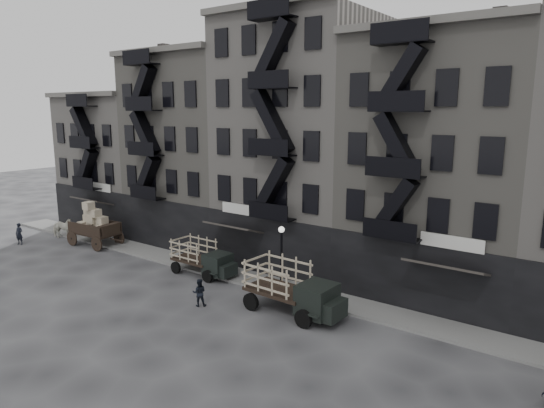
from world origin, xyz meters
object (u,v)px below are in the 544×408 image
Objects in this scene: wagon at (93,220)px; stake_truck_east at (291,285)px; pedestrian_west at (19,234)px; pedestrian_mid at (199,292)px; stake_truck_west at (202,255)px; horse at (62,228)px.

wagon is 20.63m from stake_truck_east.
wagon is at bearing 177.93° from stake_truck_east.
pedestrian_west is 20.94m from pedestrian_mid.
stake_truck_east is (8.32, -1.66, 0.27)m from stake_truck_west.
horse is 3.30m from pedestrian_west.
stake_truck_east is 3.25× the size of pedestrian_west.
horse is 16.25m from stake_truck_west.
stake_truck_west is (16.24, 0.45, 0.44)m from horse.
pedestrian_west is (-17.36, -3.56, -0.46)m from stake_truck_west.
wagon is 6.35m from pedestrian_west.
pedestrian_mid is at bearing -122.78° from horse.
stake_truck_west reaches higher than horse.
horse is at bearing -178.39° from stake_truck_west.
stake_truck_east is at bearing -11.29° from stake_truck_west.
pedestrian_west is (-5.13, -3.56, -1.18)m from wagon.
stake_truck_west is 2.66× the size of pedestrian_west.
stake_truck_west is (12.24, -0.01, -0.71)m from wagon.
horse reaches higher than pedestrian_mid.
stake_truck_east reaches higher than horse.
stake_truck_east is at bearing -18.85° from pedestrian_west.
pedestrian_mid is (15.81, -3.92, -1.27)m from wagon.
wagon reaches higher than pedestrian_west.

